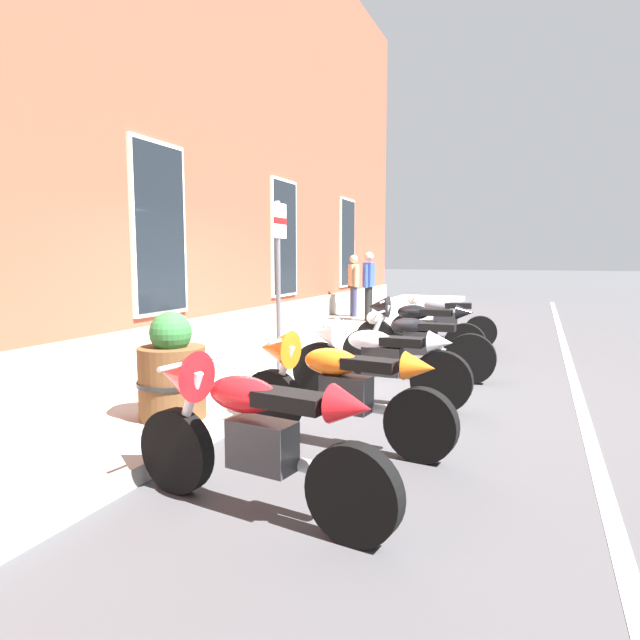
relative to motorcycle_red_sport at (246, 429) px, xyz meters
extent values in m
plane|color=#38383A|center=(3.63, 0.95, -0.57)|extent=(140.00, 140.00, 0.00)
cube|color=gray|center=(3.63, 2.21, -0.50)|extent=(31.54, 2.52, 0.15)
cube|color=silver|center=(3.63, -2.25, -0.57)|extent=(31.54, 0.12, 0.01)
cube|color=gray|center=(3.63, 3.43, -0.22)|extent=(25.54, 0.10, 0.70)
cube|color=silver|center=(3.63, 3.45, 1.53)|extent=(1.22, 0.06, 2.52)
cube|color=black|center=(3.63, 3.42, 1.53)|extent=(1.10, 0.03, 2.40)
cube|color=silver|center=(7.89, 3.45, 1.53)|extent=(1.22, 0.06, 2.52)
cube|color=black|center=(7.89, 3.42, 1.53)|extent=(1.10, 0.03, 2.40)
cube|color=silver|center=(12.15, 3.45, 1.53)|extent=(1.22, 0.06, 2.52)
cube|color=black|center=(12.15, 3.42, 1.53)|extent=(1.10, 0.03, 2.40)
cylinder|color=black|center=(0.10, 0.63, -0.27)|extent=(0.22, 0.62, 0.61)
cylinder|color=black|center=(-0.13, -0.79, -0.27)|extent=(0.22, 0.62, 0.61)
cylinder|color=silver|center=(0.08, 0.53, 0.01)|extent=(0.12, 0.33, 0.67)
cube|color=#28282B|center=(-0.02, -0.13, -0.09)|extent=(0.29, 0.47, 0.32)
ellipsoid|color=red|center=(0.00, 0.02, 0.23)|extent=(0.34, 0.55, 0.24)
cube|color=black|center=(-0.06, -0.36, 0.24)|extent=(0.29, 0.51, 0.10)
cylinder|color=silver|center=(0.07, 0.45, 0.40)|extent=(0.62, 0.13, 0.04)
cylinder|color=silver|center=(0.05, -0.45, -0.22)|extent=(0.16, 0.46, 0.09)
cone|color=red|center=(0.09, 0.58, 0.30)|extent=(0.41, 0.39, 0.36)
cone|color=red|center=(-0.13, -0.77, 0.26)|extent=(0.28, 0.29, 0.24)
cylinder|color=black|center=(1.53, 0.58, -0.26)|extent=(0.20, 0.64, 0.63)
cylinder|color=black|center=(1.33, -0.89, -0.26)|extent=(0.20, 0.64, 0.63)
cylinder|color=silver|center=(1.52, 0.48, -0.01)|extent=(0.11, 0.32, 0.63)
cube|color=#28282B|center=(1.43, -0.21, -0.08)|extent=(0.28, 0.47, 0.32)
ellipsoid|color=orange|center=(1.45, -0.06, 0.19)|extent=(0.33, 0.55, 0.24)
cube|color=black|center=(1.40, -0.43, 0.20)|extent=(0.28, 0.50, 0.10)
cylinder|color=silver|center=(1.51, 0.40, 0.36)|extent=(0.62, 0.12, 0.04)
cylinder|color=silver|center=(1.50, -0.52, -0.21)|extent=(0.15, 0.46, 0.09)
cone|color=orange|center=(1.52, 0.53, 0.26)|extent=(0.40, 0.38, 0.36)
cone|color=orange|center=(1.34, -0.87, 0.22)|extent=(0.27, 0.29, 0.24)
cylinder|color=black|center=(2.96, 0.65, -0.23)|extent=(0.14, 0.68, 0.68)
cylinder|color=black|center=(2.90, -0.80, -0.23)|extent=(0.14, 0.68, 0.68)
cylinder|color=silver|center=(2.95, 0.55, -0.01)|extent=(0.08, 0.29, 0.58)
cube|color=#28282B|center=(2.93, -0.13, -0.05)|extent=(0.24, 0.45, 0.32)
ellipsoid|color=silver|center=(2.93, 0.02, 0.17)|extent=(0.28, 0.53, 0.24)
cube|color=black|center=(2.92, -0.36, 0.18)|extent=(0.24, 0.49, 0.10)
cylinder|color=silver|center=(2.95, 0.47, 0.34)|extent=(0.62, 0.06, 0.04)
cylinder|color=silver|center=(3.04, -0.43, -0.18)|extent=(0.11, 0.45, 0.09)
cone|color=silver|center=(2.95, 0.60, 0.24)|extent=(0.37, 0.35, 0.36)
cone|color=silver|center=(2.90, -0.78, 0.20)|extent=(0.25, 0.27, 0.24)
cylinder|color=black|center=(4.41, 0.52, -0.23)|extent=(0.13, 0.68, 0.68)
cylinder|color=black|center=(4.43, -0.94, -0.23)|extent=(0.13, 0.68, 0.68)
cylinder|color=silver|center=(4.41, 0.42, -0.01)|extent=(0.07, 0.29, 0.58)
cube|color=#28282B|center=(4.42, -0.26, -0.05)|extent=(0.22, 0.44, 0.32)
ellipsoid|color=black|center=(4.42, -0.11, 0.16)|extent=(0.27, 0.52, 0.24)
cube|color=black|center=(4.42, -0.49, 0.17)|extent=(0.22, 0.48, 0.10)
cylinder|color=silver|center=(4.41, 0.34, 0.33)|extent=(0.62, 0.04, 0.04)
cylinder|color=silver|center=(4.54, -0.56, -0.18)|extent=(0.09, 0.45, 0.09)
sphere|color=silver|center=(4.41, 0.42, 0.26)|extent=(0.18, 0.18, 0.18)
cylinder|color=black|center=(5.80, 0.78, -0.25)|extent=(0.13, 0.66, 0.65)
cylinder|color=black|center=(5.78, -0.70, -0.25)|extent=(0.13, 0.66, 0.65)
cylinder|color=silver|center=(5.80, 0.68, 0.01)|extent=(0.07, 0.32, 0.65)
cube|color=#28282B|center=(5.79, -0.01, -0.07)|extent=(0.23, 0.44, 0.32)
ellipsoid|color=black|center=(5.79, 0.14, 0.22)|extent=(0.27, 0.52, 0.24)
cube|color=black|center=(5.79, -0.24, 0.23)|extent=(0.23, 0.48, 0.10)
cylinder|color=silver|center=(5.80, 0.60, 0.39)|extent=(0.62, 0.04, 0.04)
cylinder|color=silver|center=(5.91, -0.31, -0.20)|extent=(0.10, 0.45, 0.09)
cone|color=black|center=(5.80, 0.73, 0.29)|extent=(0.36, 0.34, 0.36)
cone|color=black|center=(5.78, -0.68, 0.25)|extent=(0.24, 0.26, 0.24)
cylinder|color=black|center=(7.35, 0.60, -0.27)|extent=(0.18, 0.61, 0.60)
cylinder|color=black|center=(7.49, -0.77, -0.27)|extent=(0.18, 0.61, 0.60)
cylinder|color=silver|center=(7.36, 0.50, -0.01)|extent=(0.10, 0.32, 0.65)
cube|color=#28282B|center=(7.43, -0.13, -0.09)|extent=(0.27, 0.46, 0.32)
ellipsoid|color=slate|center=(7.41, 0.01, 0.21)|extent=(0.31, 0.54, 0.24)
cube|color=black|center=(7.45, -0.36, 0.22)|extent=(0.27, 0.50, 0.10)
cylinder|color=silver|center=(7.37, 0.42, 0.38)|extent=(0.62, 0.10, 0.04)
cylinder|color=silver|center=(7.58, -0.42, -0.22)|extent=(0.14, 0.46, 0.09)
sphere|color=silver|center=(7.36, 0.50, 0.31)|extent=(0.18, 0.18, 0.18)
cylinder|color=black|center=(9.86, 2.08, -0.01)|extent=(0.14, 0.14, 0.83)
cylinder|color=black|center=(9.68, 2.08, -0.01)|extent=(0.14, 0.14, 0.83)
cube|color=#2D478C|center=(9.77, 2.08, 0.70)|extent=(0.40, 0.20, 0.59)
sphere|color=tan|center=(9.77, 2.08, 1.13)|extent=(0.22, 0.22, 0.22)
cylinder|color=#2D478C|center=(10.02, 2.08, 0.67)|extent=(0.09, 0.09, 0.56)
cylinder|color=#2D478C|center=(9.52, 2.08, 0.67)|extent=(0.09, 0.09, 0.56)
cylinder|color=#2D3351|center=(10.53, 2.69, -0.02)|extent=(0.14, 0.14, 0.79)
cylinder|color=#2D3351|center=(10.68, 2.78, -0.02)|extent=(0.14, 0.14, 0.79)
cube|color=tan|center=(10.61, 2.74, 0.65)|extent=(0.45, 0.38, 0.56)
sphere|color=tan|center=(10.61, 2.74, 1.07)|extent=(0.21, 0.21, 0.21)
cylinder|color=tan|center=(10.39, 2.61, 0.62)|extent=(0.09, 0.09, 0.53)
cylinder|color=tan|center=(10.82, 2.87, 0.62)|extent=(0.09, 0.09, 0.53)
cube|color=#592D19|center=(10.87, 2.92, 0.42)|extent=(0.13, 0.14, 0.24)
cylinder|color=#4C4C51|center=(3.34, 1.38, 0.70)|extent=(0.06, 0.06, 2.25)
cube|color=white|center=(3.34, 1.36, 1.58)|extent=(0.36, 0.03, 0.44)
cube|color=red|center=(3.34, 1.34, 1.58)|extent=(0.36, 0.01, 0.08)
cylinder|color=brown|center=(1.22, 1.49, -0.08)|extent=(0.64, 0.64, 0.69)
cylinder|color=black|center=(1.22, 1.49, -0.08)|extent=(0.67, 0.67, 0.04)
sphere|color=#28602D|center=(1.22, 1.49, 0.41)|extent=(0.40, 0.40, 0.40)
camera|label=1|loc=(-3.08, -1.74, 1.12)|focal=30.98mm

